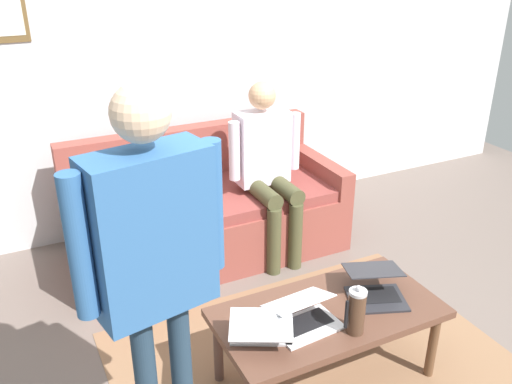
{
  "coord_description": "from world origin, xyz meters",
  "views": [
    {
      "loc": [
        1.25,
        1.85,
        2.14
      ],
      "look_at": [
        -0.03,
        -0.76,
        0.8
      ],
      "focal_mm": 38.26,
      "sensor_mm": 36.0,
      "label": 1
    }
  ],
  "objects_px": {
    "coffee_table": "(328,318)",
    "person_seated": "(267,162)",
    "laptop_left": "(375,288)",
    "french_press": "(356,311)",
    "couch": "(206,213)",
    "person_standing": "(153,253)",
    "laptop_right": "(261,329)",
    "laptop_center": "(303,317)"
  },
  "relations": [
    {
      "from": "coffee_table",
      "to": "laptop_right",
      "type": "bearing_deg",
      "value": 4.06
    },
    {
      "from": "laptop_right",
      "to": "french_press",
      "type": "xyz_separation_m",
      "value": [
        -0.42,
        0.17,
        0.08
      ]
    },
    {
      "from": "laptop_center",
      "to": "laptop_right",
      "type": "relative_size",
      "value": 0.88
    },
    {
      "from": "person_standing",
      "to": "person_seated",
      "type": "relative_size",
      "value": 1.36
    },
    {
      "from": "laptop_right",
      "to": "person_standing",
      "type": "bearing_deg",
      "value": 15.97
    },
    {
      "from": "laptop_left",
      "to": "french_press",
      "type": "bearing_deg",
      "value": 36.17
    },
    {
      "from": "laptop_left",
      "to": "french_press",
      "type": "height_order",
      "value": "french_press"
    },
    {
      "from": "person_standing",
      "to": "person_seated",
      "type": "bearing_deg",
      "value": -129.63
    },
    {
      "from": "person_seated",
      "to": "laptop_right",
      "type": "bearing_deg",
      "value": 61.88
    },
    {
      "from": "couch",
      "to": "person_seated",
      "type": "relative_size",
      "value": 1.52
    },
    {
      "from": "couch",
      "to": "person_seated",
      "type": "distance_m",
      "value": 0.62
    },
    {
      "from": "french_press",
      "to": "person_standing",
      "type": "bearing_deg",
      "value": -1.27
    },
    {
      "from": "coffee_table",
      "to": "laptop_right",
      "type": "relative_size",
      "value": 2.94
    },
    {
      "from": "person_standing",
      "to": "laptop_right",
      "type": "bearing_deg",
      "value": -164.03
    },
    {
      "from": "coffee_table",
      "to": "person_standing",
      "type": "distance_m",
      "value": 1.18
    },
    {
      "from": "person_seated",
      "to": "coffee_table",
      "type": "bearing_deg",
      "value": 76.37
    },
    {
      "from": "laptop_center",
      "to": "person_standing",
      "type": "relative_size",
      "value": 0.2
    },
    {
      "from": "coffee_table",
      "to": "person_seated",
      "type": "relative_size",
      "value": 0.9
    },
    {
      "from": "laptop_right",
      "to": "person_seated",
      "type": "distance_m",
      "value": 1.54
    },
    {
      "from": "coffee_table",
      "to": "french_press",
      "type": "relative_size",
      "value": 4.4
    },
    {
      "from": "person_standing",
      "to": "coffee_table",
      "type": "bearing_deg",
      "value": -169.1
    },
    {
      "from": "person_seated",
      "to": "couch",
      "type": "bearing_deg",
      "value": -30.41
    },
    {
      "from": "laptop_right",
      "to": "person_standing",
      "type": "height_order",
      "value": "person_standing"
    },
    {
      "from": "laptop_right",
      "to": "person_seated",
      "type": "bearing_deg",
      "value": -118.12
    },
    {
      "from": "coffee_table",
      "to": "laptop_right",
      "type": "distance_m",
      "value": 0.41
    },
    {
      "from": "laptop_right",
      "to": "coffee_table",
      "type": "bearing_deg",
      "value": -175.94
    },
    {
      "from": "coffee_table",
      "to": "couch",
      "type": "bearing_deg",
      "value": -87.44
    },
    {
      "from": "laptop_center",
      "to": "person_seated",
      "type": "xyz_separation_m",
      "value": [
        -0.49,
        -1.35,
        0.25
      ]
    },
    {
      "from": "laptop_left",
      "to": "person_seated",
      "type": "xyz_separation_m",
      "value": [
        -0.03,
        -1.31,
        0.24
      ]
    },
    {
      "from": "french_press",
      "to": "laptop_center",
      "type": "bearing_deg",
      "value": -39.11
    },
    {
      "from": "couch",
      "to": "person_standing",
      "type": "relative_size",
      "value": 1.12
    },
    {
      "from": "laptop_left",
      "to": "laptop_right",
      "type": "relative_size",
      "value": 1.04
    },
    {
      "from": "laptop_center",
      "to": "person_standing",
      "type": "bearing_deg",
      "value": 10.44
    },
    {
      "from": "laptop_left",
      "to": "couch",
      "type": "bearing_deg",
      "value": -77.09
    },
    {
      "from": "couch",
      "to": "person_seated",
      "type": "bearing_deg",
      "value": 149.59
    },
    {
      "from": "laptop_right",
      "to": "person_seated",
      "type": "height_order",
      "value": "person_seated"
    },
    {
      "from": "laptop_left",
      "to": "laptop_center",
      "type": "xyz_separation_m",
      "value": [
        0.46,
        0.04,
        -0.01
      ]
    },
    {
      "from": "laptop_center",
      "to": "french_press",
      "type": "bearing_deg",
      "value": 140.89
    },
    {
      "from": "couch",
      "to": "french_press",
      "type": "height_order",
      "value": "couch"
    },
    {
      "from": "couch",
      "to": "person_seated",
      "type": "height_order",
      "value": "person_seated"
    },
    {
      "from": "laptop_right",
      "to": "person_standing",
      "type": "xyz_separation_m",
      "value": [
        0.51,
        0.15,
        0.63
      ]
    },
    {
      "from": "french_press",
      "to": "laptop_left",
      "type": "bearing_deg",
      "value": -143.83
    }
  ]
}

